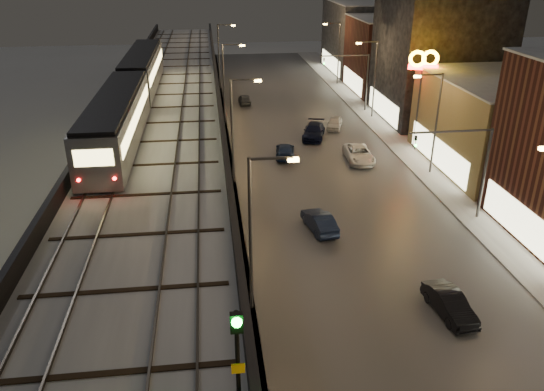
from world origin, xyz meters
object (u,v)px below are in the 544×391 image
car_near_white (319,222)px  car_onc_white (314,132)px  car_mid_dark (285,151)px  car_onc_dark (359,155)px  car_onc_red (335,124)px  rail_signal (237,342)px  subway_train (132,90)px  car_onc_silver (449,305)px  car_far_white (245,100)px

car_near_white → car_onc_white: car_onc_white is taller
car_near_white → car_onc_white: size_ratio=0.80×
car_mid_dark → car_onc_dark: car_onc_dark is taller
car_onc_dark → car_mid_dark: bearing=166.1°
car_mid_dark → car_onc_red: (6.85, 8.31, 0.01)m
car_onc_dark → rail_signal: bearing=-108.4°
subway_train → car_near_white: size_ratio=7.93×
car_mid_dark → car_near_white: bearing=99.2°
rail_signal → car_onc_silver: 18.51m
subway_train → car_onc_silver: (18.45, -20.20, -7.56)m
car_mid_dark → car_far_white: bearing=-75.0°
car_far_white → car_onc_silver: (7.74, -45.95, 0.05)m
subway_train → car_onc_silver: 28.38m
car_onc_silver → car_onc_red: car_onc_silver is taller
subway_train → car_far_white: bearing=67.4°
car_far_white → car_onc_red: car_onc_red is taller
rail_signal → car_near_white: rail_signal is taller
car_onc_silver → car_onc_dark: bearing=80.3°
subway_train → car_onc_dark: size_ratio=6.46×
subway_train → car_onc_white: subway_train is taller
car_onc_white → car_onc_silver: bearing=-70.2°
car_onc_red → rail_signal: bearing=-87.2°
rail_signal → car_far_white: (4.31, 57.35, -8.26)m
car_onc_dark → car_onc_red: bearing=92.3°
car_onc_silver → car_onc_dark: 23.58m
subway_train → car_mid_dark: subway_train is taller
car_near_white → car_onc_red: bearing=-115.6°
car_onc_dark → car_onc_white: bearing=114.2°
car_onc_red → subway_train: bearing=-126.1°
car_near_white → car_mid_dark: 15.14m
car_mid_dark → car_onc_white: bearing=-117.7°
car_onc_dark → car_onc_red: (0.07, 10.33, -0.06)m
subway_train → car_onc_silver: subway_train is taller
subway_train → car_onc_dark: (19.89, 3.33, -7.52)m
rail_signal → car_onc_red: size_ratio=0.84×
subway_train → car_onc_white: bearing=32.2°
car_onc_silver → car_onc_dark: car_onc_dark is taller
subway_train → car_near_white: (13.38, -9.78, -7.54)m
car_onc_white → car_near_white: bearing=-83.0°
car_onc_silver → car_onc_white: bearing=86.5°
car_near_white → car_onc_red: car_near_white is taller
car_onc_dark → car_onc_white: car_onc_white is taller
car_onc_red → car_near_white: bearing=-86.2°
car_near_white → car_onc_silver: 11.59m
subway_train → car_onc_white: size_ratio=6.38×
car_far_white → car_onc_red: size_ratio=0.96×
rail_signal → car_onc_dark: size_ratio=0.63×
car_mid_dark → rail_signal: bearing=88.0°
rail_signal → subway_train: bearing=101.4°
subway_train → car_onc_white: 21.43m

